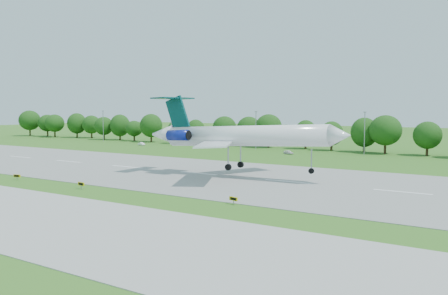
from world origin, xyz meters
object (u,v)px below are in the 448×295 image
Objects in this scene: taxi_sign_left at (17,176)px; service_vehicle_b at (288,152)px; service_vehicle_a at (141,144)px; airliner at (235,135)px.

taxi_sign_left is 0.43× the size of service_vehicle_b.
service_vehicle_a is 0.97× the size of service_vehicle_b.
airliner reaches higher than taxi_sign_left.
service_vehicle_a is at bearing 141.44° from airliner.
airliner is 41.05m from taxi_sign_left.
airliner is 87.67m from service_vehicle_a.
service_vehicle_a is at bearing 112.93° from service_vehicle_b.
service_vehicle_a reaches higher than taxi_sign_left.
airliner is 50.98m from service_vehicle_b.
airliner reaches higher than service_vehicle_b.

